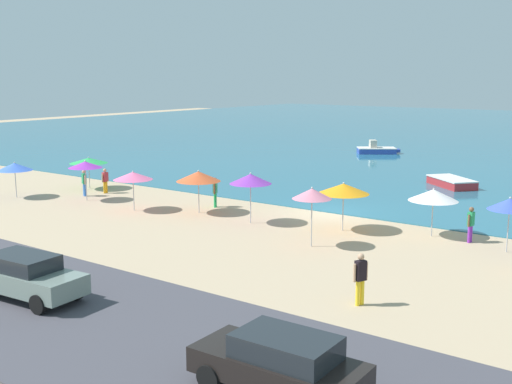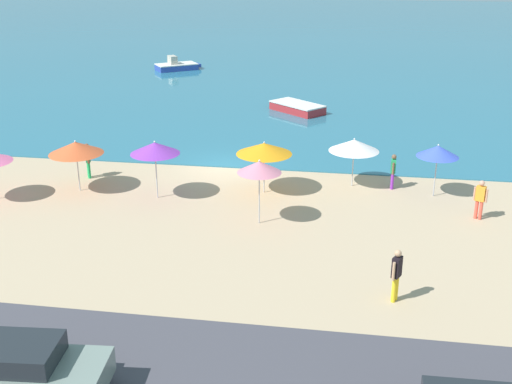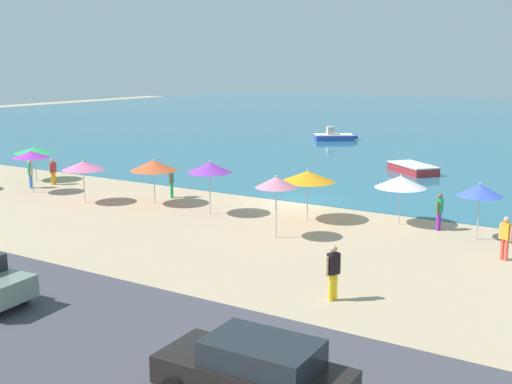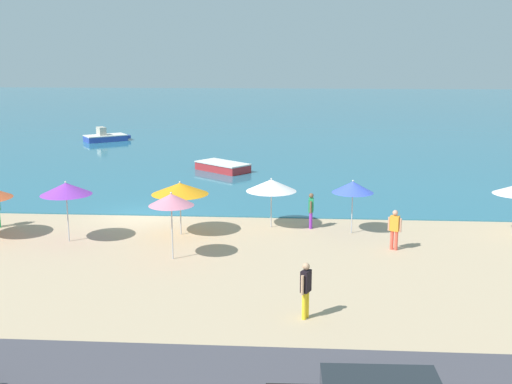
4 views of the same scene
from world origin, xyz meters
name	(u,v)px [view 2 (image 2 of 4)]	position (x,y,z in m)	size (l,w,h in m)	color
ground_plane	(225,168)	(0.00, 0.00, 0.00)	(160.00, 160.00, 0.00)	tan
sea	(310,32)	(0.00, 55.00, 0.03)	(150.00, 110.00, 0.05)	#286A83
beach_umbrella_0	(264,149)	(2.45, -3.11, 2.07)	(2.49, 2.49, 2.39)	#B2B2B7
beach_umbrella_1	(438,151)	(9.97, -2.39, 2.09)	(1.83, 1.83, 2.41)	#B2B2B7
beach_umbrella_2	(354,145)	(6.36, -1.65, 1.97)	(2.29, 2.29, 2.31)	#B2B2B7
beach_umbrella_4	(76,148)	(-5.88, -4.18, 2.03)	(2.43, 2.43, 2.37)	#B2B2B7
beach_umbrella_6	(259,167)	(2.75, -6.54, 2.37)	(1.75, 1.75, 2.67)	#B2B2B7
beach_umbrella_10	(155,148)	(-2.11, -4.49, 2.29)	(2.15, 2.15, 2.61)	#B2B2B7
bather_0	(393,170)	(8.18, -1.71, 0.92)	(0.24, 0.57, 1.64)	purple
bather_2	(480,198)	(11.50, -4.74, 0.93)	(0.52, 0.35, 1.66)	#F35441
bather_3	(396,273)	(7.86, -11.86, 0.99)	(0.35, 0.52, 1.76)	yellow
bather_5	(88,159)	(-6.14, -2.47, 0.96)	(0.37, 0.50, 1.71)	#20B35C
parked_car_0	(18,369)	(-1.39, -18.03, 0.85)	(4.33, 2.06, 1.50)	slate
skiff_nearshore	(297,107)	(2.44, 12.02, 0.34)	(4.03, 3.76, 0.58)	#AF292D
skiff_offshore	(177,66)	(-9.70, 25.85, 0.40)	(4.06, 3.57, 1.28)	#2F47A7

